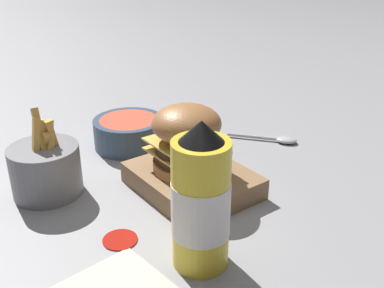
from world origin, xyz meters
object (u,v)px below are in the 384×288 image
at_px(serving_board, 192,180).
at_px(ketchup_bottle, 201,202).
at_px(burger, 187,138).
at_px(side_bowl, 129,132).
at_px(fries_basket, 46,169).
at_px(spoon, 278,139).

xyz_separation_m(serving_board, ketchup_bottle, (-0.16, 0.10, 0.07)).
distance_m(burger, ketchup_bottle, 0.20).
bearing_deg(burger, side_bowl, -1.90).
xyz_separation_m(serving_board, fries_basket, (0.14, 0.20, 0.03)).
relative_size(burger, spoon, 0.90).
height_order(burger, ketchup_bottle, ketchup_bottle).
height_order(ketchup_bottle, spoon, ketchup_bottle).
bearing_deg(side_bowl, serving_board, 178.99).
relative_size(serving_board, fries_basket, 1.35).
bearing_deg(spoon, ketchup_bottle, -99.55).
distance_m(ketchup_bottle, side_bowl, 0.40).
xyz_separation_m(ketchup_bottle, fries_basket, (0.30, 0.10, -0.05)).
relative_size(serving_board, ketchup_bottle, 0.99).
bearing_deg(serving_board, ketchup_bottle, 146.52).
bearing_deg(ketchup_bottle, serving_board, -33.48).
height_order(serving_board, spoon, serving_board).
height_order(serving_board, side_bowl, side_bowl).
xyz_separation_m(ketchup_bottle, side_bowl, (0.38, -0.11, -0.06)).
bearing_deg(ketchup_bottle, burger, -31.00).
relative_size(ketchup_bottle, fries_basket, 1.36).
xyz_separation_m(fries_basket, side_bowl, (0.08, -0.20, -0.01)).
xyz_separation_m(serving_board, spoon, (0.05, -0.27, -0.01)).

